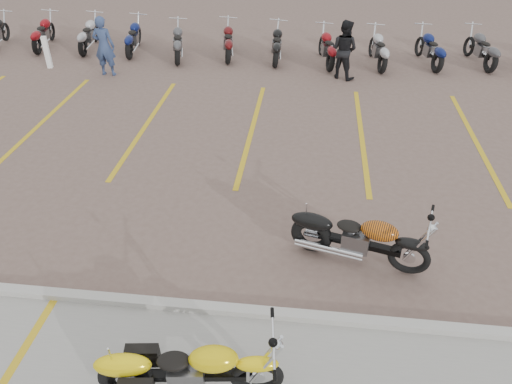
# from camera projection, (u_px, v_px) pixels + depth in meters

# --- Properties ---
(ground) EXTENTS (100.00, 100.00, 0.00)m
(ground) POSITION_uv_depth(u_px,v_px,m) (225.00, 228.00, 9.13)
(ground) COLOR #725B52
(ground) RESTS_ON ground
(curb) EXTENTS (60.00, 0.18, 0.12)m
(curb) POSITION_uv_depth(u_px,v_px,m) (203.00, 308.00, 7.45)
(curb) COLOR #ADAAA3
(curb) RESTS_ON ground
(parking_stripes) EXTENTS (38.00, 5.50, 0.01)m
(parking_stripes) POSITION_uv_depth(u_px,v_px,m) (252.00, 130.00, 12.42)
(parking_stripes) COLOR gold
(parking_stripes) RESTS_ON ground
(yellow_cruiser) EXTENTS (2.28, 0.47, 0.94)m
(yellow_cruiser) POSITION_uv_depth(u_px,v_px,m) (186.00, 369.00, 6.08)
(yellow_cruiser) COLOR black
(yellow_cruiser) RESTS_ON ground
(flame_cruiser) EXTENTS (2.26, 0.72, 0.95)m
(flame_cruiser) POSITION_uv_depth(u_px,v_px,m) (356.00, 238.00, 8.15)
(flame_cruiser) COLOR black
(flame_cruiser) RESTS_ON ground
(person_a) EXTENTS (0.66, 0.44, 1.79)m
(person_a) POSITION_uv_depth(u_px,v_px,m) (104.00, 46.00, 15.08)
(person_a) COLOR navy
(person_a) RESTS_ON ground
(person_b) EXTENTS (1.06, 1.00, 1.74)m
(person_b) POSITION_uv_depth(u_px,v_px,m) (344.00, 49.00, 14.90)
(person_b) COLOR black
(person_b) RESTS_ON ground
(bollard) EXTENTS (0.18, 0.18, 1.00)m
(bollard) POSITION_uv_depth(u_px,v_px,m) (47.00, 52.00, 15.82)
(bollard) COLOR white
(bollard) RESTS_ON ground
(bg_bike_row) EXTENTS (22.34, 2.07, 1.10)m
(bg_bike_row) POSITION_uv_depth(u_px,v_px,m) (300.00, 44.00, 16.39)
(bg_bike_row) COLOR black
(bg_bike_row) RESTS_ON ground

